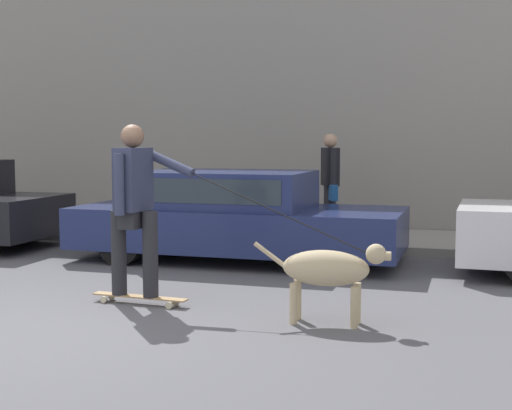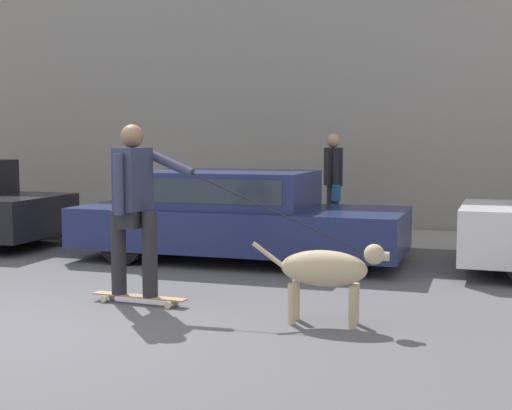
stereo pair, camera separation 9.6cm
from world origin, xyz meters
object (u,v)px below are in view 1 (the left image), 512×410
object	(u,v)px
skateboarder	(135,202)
pedestrian_with_bag	(330,180)
parked_car_1	(234,217)
dog	(329,270)

from	to	relation	value
skateboarder	pedestrian_with_bag	distance (m)	4.64
parked_car_1	pedestrian_with_bag	bearing A→B (deg)	61.55
skateboarder	pedestrian_with_bag	xyz separation A→B (m)	(1.13, 4.50, -0.01)
parked_car_1	pedestrian_with_bag	distance (m)	2.07
parked_car_1	skateboarder	xyz separation A→B (m)	(-0.15, -2.73, 0.43)
pedestrian_with_bag	dog	bearing A→B (deg)	79.63
parked_car_1	dog	size ratio (longest dim) A/B	3.58
parked_car_1	dog	world-z (taller)	parked_car_1
parked_car_1	pedestrian_with_bag	world-z (taller)	pedestrian_with_bag
dog	pedestrian_with_bag	distance (m)	4.82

